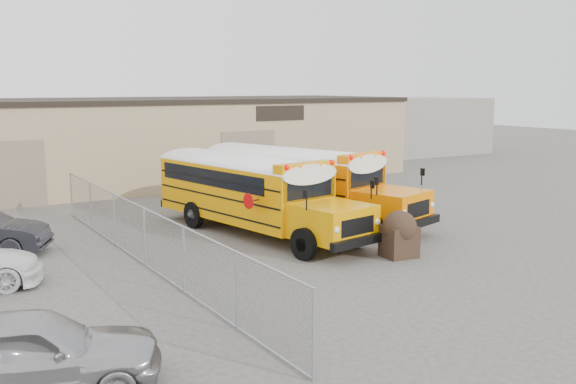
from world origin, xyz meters
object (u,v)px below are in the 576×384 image
school_bus_left (165,172)px  school_bus_right (201,166)px  tarp_bundle (399,233)px  car_silver (29,353)px

school_bus_left → school_bus_right: size_ratio=0.98×
school_bus_left → school_bus_right: school_bus_right is taller
school_bus_left → school_bus_right: 2.29m
school_bus_right → tarp_bundle: (1.24, -12.31, -0.94)m
school_bus_left → car_silver: 17.20m
school_bus_right → car_silver: school_bus_right is taller
school_bus_left → tarp_bundle: school_bus_left is taller
tarp_bundle → school_bus_left: bearing=106.3°
school_bus_left → tarp_bundle: (3.35, -11.42, -0.91)m
school_bus_left → car_silver: bearing=-119.0°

